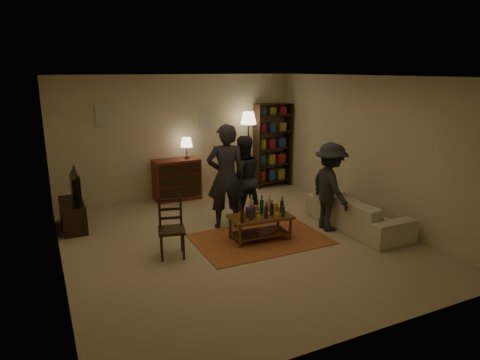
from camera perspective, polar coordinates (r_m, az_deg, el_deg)
floor at (r=7.31m, az=-0.31°, el=-8.02°), size 6.00×6.00×0.00m
room_shell at (r=9.41m, az=-11.84°, el=8.21°), size 6.00×6.00×6.00m
rug at (r=7.35m, az=2.68°, el=-7.85°), size 2.20×1.50×0.01m
coffee_table at (r=7.22m, az=2.68°, el=-5.07°), size 1.07×0.62×0.76m
dining_chair at (r=6.67m, az=-9.17°, el=-6.03°), size 0.48×0.48×0.92m
tv_stand at (r=8.28m, az=-21.45°, el=-3.49°), size 0.40×1.00×1.06m
dresser at (r=9.51m, az=-8.37°, el=0.22°), size 1.00×0.50×1.36m
bookshelf at (r=10.41m, az=4.35°, el=4.73°), size 0.90×0.34×2.02m
floor_lamp at (r=9.88m, az=1.13°, el=7.50°), size 0.36×0.36×1.86m
sofa at (r=8.04m, az=15.31°, el=-4.11°), size 0.81×2.08×0.61m
person_left at (r=7.62m, az=-1.88°, el=0.43°), size 0.79×0.63×1.90m
person_right at (r=8.06m, az=0.33°, el=0.22°), size 0.86×0.71×1.62m
person_by_sofa at (r=7.71m, az=11.94°, el=-0.92°), size 0.70×1.08×1.58m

